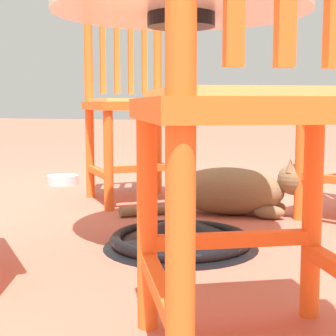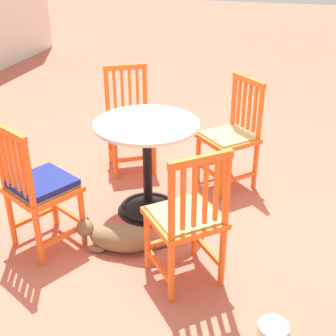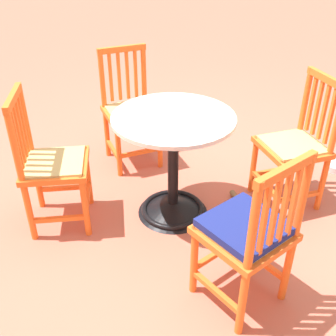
{
  "view_description": "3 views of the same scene",
  "coord_description": "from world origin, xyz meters",
  "px_view_note": "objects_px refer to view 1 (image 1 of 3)",
  "views": [
    {
      "loc": [
        1.59,
        0.64,
        0.44
      ],
      "look_at": [
        -0.1,
        0.03,
        0.22
      ],
      "focal_mm": 56.79,
      "sensor_mm": 36.0,
      "label": 1
    },
    {
      "loc": [
        -2.85,
        -0.81,
        1.95
      ],
      "look_at": [
        0.2,
        0.01,
        0.32
      ],
      "focal_mm": 49.56,
      "sensor_mm": 36.0,
      "label": 2
    },
    {
      "loc": [
        -0.77,
        2.24,
        1.79
      ],
      "look_at": [
        0.07,
        0.23,
        0.41
      ],
      "focal_mm": 44.07,
      "sensor_mm": 36.0,
      "label": 3
    }
  ],
  "objects_px": {
    "cafe_table": "(181,156)",
    "pet_water_bowl": "(63,180)",
    "tabby_cat": "(238,191)",
    "orange_chair_near_fence": "(133,105)",
    "orange_chair_facing_out": "(270,108)"
  },
  "relations": [
    {
      "from": "cafe_table",
      "to": "pet_water_bowl",
      "type": "bearing_deg",
      "value": -134.55
    },
    {
      "from": "orange_chair_near_fence",
      "to": "tabby_cat",
      "type": "relative_size",
      "value": 1.29
    },
    {
      "from": "tabby_cat",
      "to": "pet_water_bowl",
      "type": "height_order",
      "value": "tabby_cat"
    },
    {
      "from": "cafe_table",
      "to": "orange_chair_near_fence",
      "type": "relative_size",
      "value": 0.83
    },
    {
      "from": "cafe_table",
      "to": "tabby_cat",
      "type": "distance_m",
      "value": 0.57
    },
    {
      "from": "orange_chair_facing_out",
      "to": "cafe_table",
      "type": "bearing_deg",
      "value": -151.08
    },
    {
      "from": "cafe_table",
      "to": "orange_chair_facing_out",
      "type": "xyz_separation_m",
      "value": [
        0.67,
        0.37,
        0.15
      ]
    },
    {
      "from": "cafe_table",
      "to": "pet_water_bowl",
      "type": "relative_size",
      "value": 4.47
    },
    {
      "from": "cafe_table",
      "to": "pet_water_bowl",
      "type": "distance_m",
      "value": 1.46
    },
    {
      "from": "tabby_cat",
      "to": "pet_water_bowl",
      "type": "bearing_deg",
      "value": -113.59
    },
    {
      "from": "orange_chair_facing_out",
      "to": "tabby_cat",
      "type": "xyz_separation_m",
      "value": [
        -1.21,
        -0.31,
        -0.34
      ]
    },
    {
      "from": "tabby_cat",
      "to": "orange_chair_facing_out",
      "type": "bearing_deg",
      "value": 14.45
    },
    {
      "from": "tabby_cat",
      "to": "pet_water_bowl",
      "type": "xyz_separation_m",
      "value": [
        -0.47,
        -1.08,
        -0.07
      ]
    },
    {
      "from": "cafe_table",
      "to": "orange_chair_near_fence",
      "type": "distance_m",
      "value": 0.85
    },
    {
      "from": "orange_chair_near_fence",
      "to": "pet_water_bowl",
      "type": "relative_size",
      "value": 5.36
    }
  ]
}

